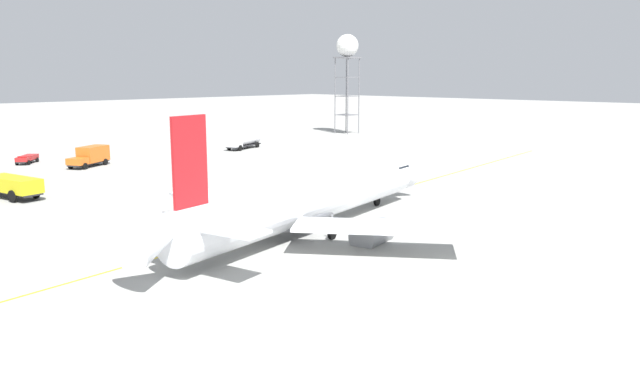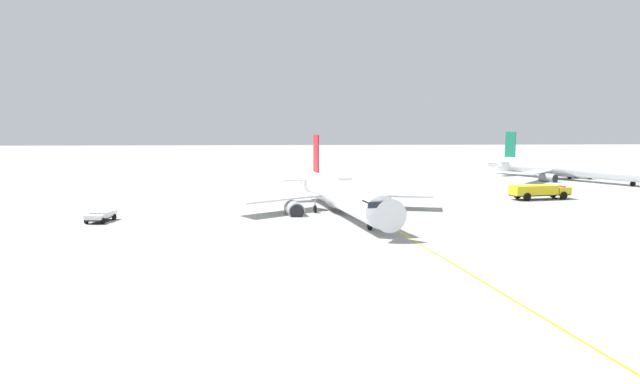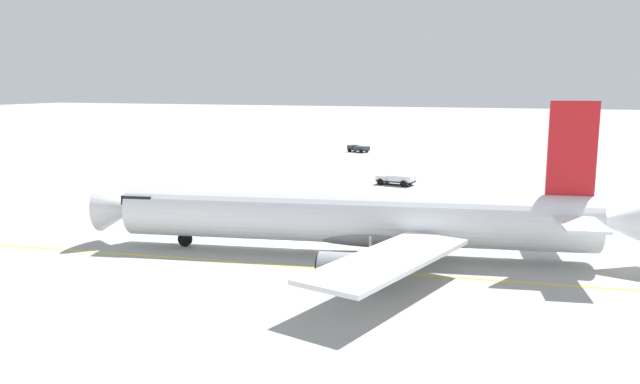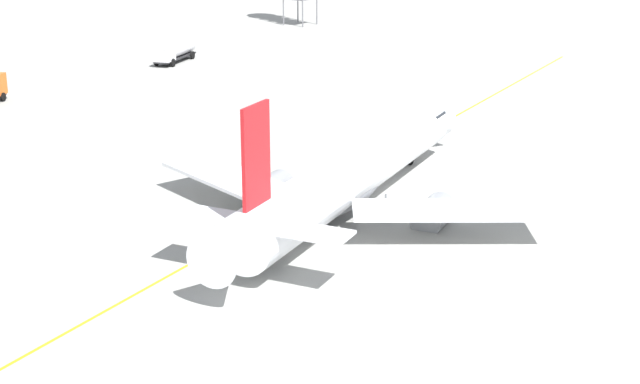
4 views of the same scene
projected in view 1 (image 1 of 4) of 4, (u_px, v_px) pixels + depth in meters
The scene contains 8 objects.
ground_plane at pixel (368, 224), 59.46m from camera, with size 600.00×600.00×0.00m, color #9E9E99.
airliner_main at pixel (307, 203), 56.06m from camera, with size 40.29×31.14×11.77m.
fuel_tanker_truck at pixel (245, 140), 120.28m from camera, with size 9.48×5.03×2.87m.
catering_truck_truck at pixel (90, 156), 96.75m from camera, with size 7.85×5.72×3.10m.
fire_tender_truck at pixel (8, 184), 71.91m from camera, with size 4.54×11.06×2.50m.
ops_pickup_truck at pixel (27, 159), 100.02m from camera, with size 4.85×5.01×1.41m.
radar_tower at pixel (347, 50), 149.19m from camera, with size 5.34×5.34×23.73m.
taxiway_centreline at pixel (238, 235), 55.33m from camera, with size 156.58×18.21×0.01m.
Camera 1 is at (45.10, 36.57, 13.96)m, focal length 34.84 mm.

